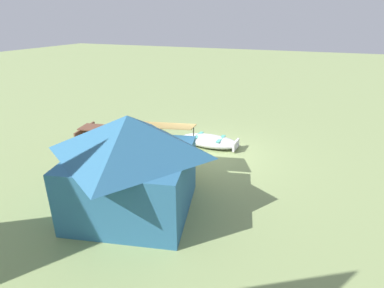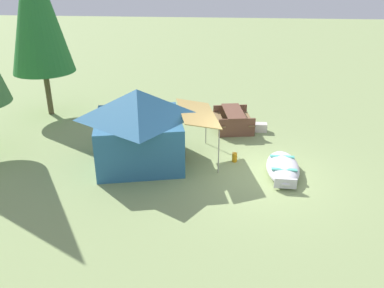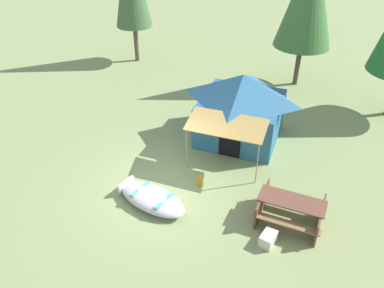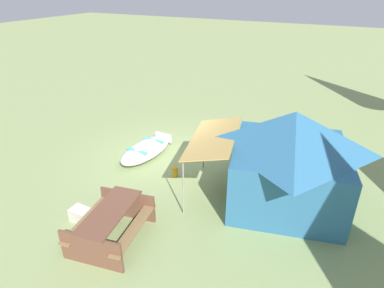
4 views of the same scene
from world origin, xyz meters
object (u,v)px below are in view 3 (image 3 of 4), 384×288
Objects in this scene: beached_rowboat at (152,198)px; cooler_box at (268,239)px; picnic_table at (291,208)px; fuel_can at (200,181)px; canvas_cabin_tent at (241,106)px.

beached_rowboat is 4.53× the size of cooler_box.
picnic_table is 3.00m from fuel_can.
fuel_can is (-2.82, 1.06, -0.01)m from cooler_box.
picnic_table is 6.47× the size of fuel_can.
canvas_cabin_tent is 2.23× the size of picnic_table.
fuel_can is (0.73, 1.54, -0.06)m from beached_rowboat.
beached_rowboat is 3.58m from cooler_box.
beached_rowboat is 0.52× the size of canvas_cabin_tent.
picnic_table is at bearing 81.66° from cooler_box.
picnic_table reaches higher than cooler_box.
fuel_can is (-2.98, -0.04, -0.33)m from picnic_table.
beached_rowboat is at bearing -115.31° from fuel_can.
picnic_table is at bearing 0.74° from fuel_can.
beached_rowboat is at bearing -156.98° from picnic_table.
fuel_can is at bearing -85.26° from canvas_cabin_tent.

